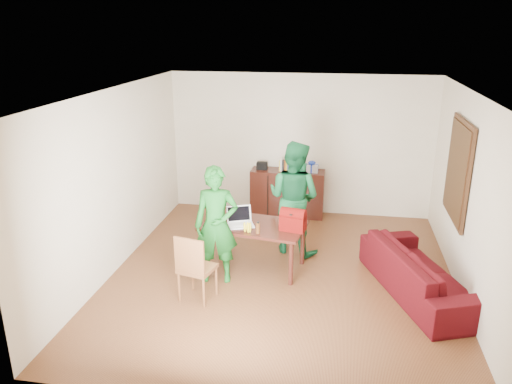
% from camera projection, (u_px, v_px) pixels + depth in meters
% --- Properties ---
extents(room, '(5.20, 5.70, 2.90)m').
position_uv_depth(room, '(285.00, 190.00, 7.13)').
color(room, '#431F10').
rests_on(room, ground).
extents(table, '(1.63, 1.08, 0.71)m').
position_uv_depth(table, '(254.00, 230.00, 7.49)').
color(table, black).
rests_on(table, ground).
extents(chair, '(0.52, 0.51, 0.96)m').
position_uv_depth(chair, '(197.00, 280.00, 6.73)').
color(chair, brown).
rests_on(chair, ground).
extents(person_near, '(0.67, 0.49, 1.71)m').
position_uv_depth(person_near, '(216.00, 225.00, 7.06)').
color(person_near, '#145D1B').
rests_on(person_near, ground).
extents(person_far, '(1.10, 1.00, 1.84)m').
position_uv_depth(person_far, '(294.00, 198.00, 7.97)').
color(person_far, '#145D31').
rests_on(person_far, ground).
extents(laptop, '(0.44, 0.37, 0.26)m').
position_uv_depth(laptop, '(241.00, 223.00, 7.39)').
color(laptop, white).
rests_on(laptop, table).
extents(bananas, '(0.18, 0.14, 0.06)m').
position_uv_depth(bananas, '(247.00, 230.00, 7.17)').
color(bananas, yellow).
rests_on(bananas, table).
extents(bottle, '(0.08, 0.08, 0.18)m').
position_uv_depth(bottle, '(258.00, 228.00, 7.12)').
color(bottle, '#5D3315').
rests_on(bottle, table).
extents(red_bag, '(0.39, 0.28, 0.27)m').
position_uv_depth(red_bag, '(293.00, 222.00, 7.22)').
color(red_bag, '#690C07').
rests_on(red_bag, table).
extents(sofa, '(1.61, 2.37, 0.65)m').
position_uv_depth(sofa, '(421.00, 272.00, 6.86)').
color(sofa, '#370907').
rests_on(sofa, ground).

